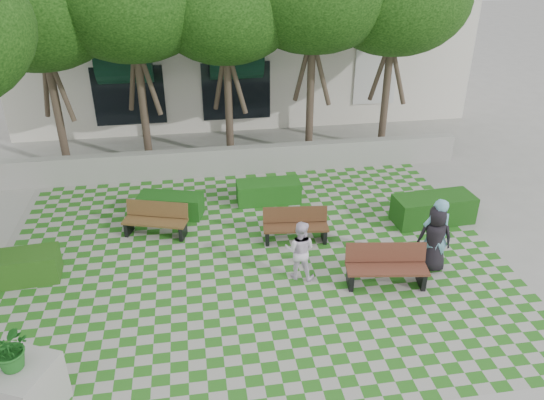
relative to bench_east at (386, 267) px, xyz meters
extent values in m
plane|color=gray|center=(-2.81, 0.32, -0.46)|extent=(90.00, 90.00, 0.00)
plane|color=#2B721E|center=(-2.81, 1.32, -0.45)|extent=(12.00, 12.00, 0.00)
cube|color=#9E9B93|center=(-2.81, 6.52, -0.01)|extent=(15.00, 0.36, 0.90)
cube|color=#572B1D|center=(-0.01, -0.07, -0.01)|extent=(1.88, 0.81, 0.06)
cube|color=#572B1D|center=(0.03, 0.19, 0.27)|extent=(1.82, 0.39, 0.46)
cube|color=black|center=(-0.81, 0.04, -0.24)|extent=(0.17, 0.51, 0.44)
cube|color=black|center=(0.79, -0.19, -0.24)|extent=(0.17, 0.51, 0.44)
cube|color=#4F301B|center=(-1.65, 2.09, -0.05)|extent=(1.70, 0.67, 0.06)
cube|color=#4F301B|center=(-1.63, 2.33, 0.20)|extent=(1.66, 0.28, 0.42)
cube|color=black|center=(-2.39, 2.17, -0.26)|extent=(0.14, 0.47, 0.41)
cube|color=black|center=(-0.92, 2.02, -0.26)|extent=(0.14, 0.47, 0.41)
cube|color=brown|center=(-5.22, 2.96, -0.04)|extent=(1.74, 0.98, 0.06)
cube|color=brown|center=(-5.15, 3.19, 0.20)|extent=(1.62, 0.61, 0.42)
cube|color=black|center=(-5.93, 3.18, -0.26)|extent=(0.23, 0.47, 0.41)
cube|color=black|center=(-4.52, 2.74, -0.26)|extent=(0.23, 0.47, 0.41)
cube|color=#164512|center=(2.26, 2.52, -0.08)|extent=(2.23, 1.02, 0.76)
cube|color=#195316|center=(-2.01, 4.38, -0.14)|extent=(1.84, 0.74, 0.65)
cube|color=#154A13|center=(-4.84, 4.01, -0.15)|extent=(1.89, 1.16, 0.62)
cube|color=#214E14|center=(-8.33, 1.43, -0.12)|extent=(2.02, 0.94, 0.69)
cube|color=#9E9B93|center=(-7.15, -2.49, 0.05)|extent=(1.33, 1.33, 1.01)
imported|color=#206720|center=(-7.15, -2.49, 0.95)|extent=(0.90, 0.85, 0.79)
imported|color=#78BBDB|center=(1.30, 0.44, 0.46)|extent=(0.67, 0.45, 1.84)
imported|color=black|center=(1.27, 0.40, 0.37)|extent=(0.91, 0.69, 1.66)
imported|color=white|center=(-1.87, 0.57, 0.27)|extent=(0.86, 0.77, 1.46)
cylinder|color=#47382B|center=(-8.31, 7.92, 1.36)|extent=(0.26, 0.26, 3.64)
ellipsoid|color=#1E4C11|center=(-8.31, 7.92, 4.61)|extent=(4.80, 4.80, 3.60)
cylinder|color=#47382B|center=(-5.61, 7.92, 1.44)|extent=(0.26, 0.26, 3.81)
cylinder|color=#47382B|center=(-2.81, 7.92, 1.33)|extent=(0.26, 0.26, 3.58)
ellipsoid|color=#1E4C11|center=(-2.81, 7.92, 4.53)|extent=(4.60, 4.60, 3.45)
cylinder|color=#47382B|center=(-0.01, 7.92, 1.50)|extent=(0.26, 0.26, 3.92)
cylinder|color=#47382B|center=(2.69, 7.92, 1.39)|extent=(0.26, 0.26, 3.70)
cube|color=white|center=(-1.81, 14.52, 2.04)|extent=(18.00, 8.00, 5.00)
cube|color=black|center=(3.19, 10.50, 1.74)|extent=(1.40, 0.10, 2.40)
cylinder|color=#0D3321|center=(-6.31, 10.50, 2.54)|extent=(3.00, 1.80, 1.80)
cube|color=black|center=(-6.31, 10.50, 1.14)|extent=(2.60, 0.08, 2.20)
cylinder|color=#0D3321|center=(-2.31, 10.50, 2.54)|extent=(3.00, 1.80, 1.80)
cube|color=black|center=(-2.31, 10.50, 1.14)|extent=(2.60, 0.08, 2.20)
camera|label=1|loc=(-4.09, -9.31, 6.87)|focal=35.00mm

